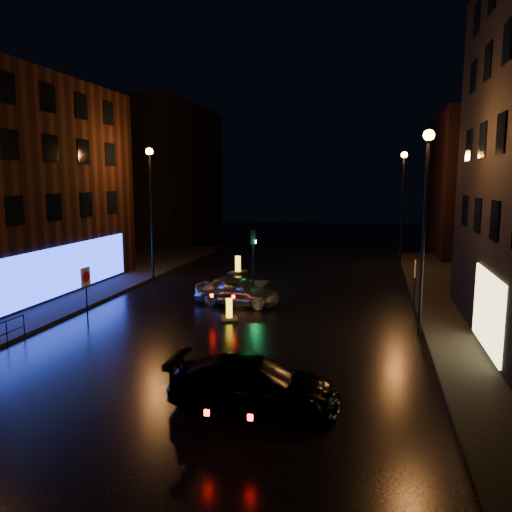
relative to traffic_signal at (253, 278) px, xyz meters
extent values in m
plane|color=black|center=(1.20, -14.00, -0.50)|extent=(120.00, 120.00, 0.00)
cube|color=black|center=(-12.80, -6.00, -0.43)|extent=(12.00, 44.00, 0.15)
cube|color=black|center=(-14.80, 21.00, 6.50)|extent=(8.00, 16.00, 14.00)
cube|color=black|center=(16.20, 18.00, 5.50)|extent=(8.00, 14.00, 12.00)
cylinder|color=black|center=(-6.60, 0.00, 3.50)|extent=(0.14, 0.14, 8.00)
cylinder|color=black|center=(-6.60, 0.00, 7.50)|extent=(0.20, 0.20, 0.25)
sphere|color=orange|center=(-6.60, 0.00, 7.65)|extent=(0.44, 0.44, 0.44)
cylinder|color=black|center=(9.00, -8.00, 3.50)|extent=(0.14, 0.14, 8.00)
cylinder|color=black|center=(9.00, -8.00, 7.50)|extent=(0.20, 0.20, 0.25)
sphere|color=orange|center=(9.00, -8.00, 7.65)|extent=(0.44, 0.44, 0.44)
cylinder|color=black|center=(9.00, 8.00, 3.50)|extent=(0.14, 0.14, 8.00)
cylinder|color=black|center=(9.00, 8.00, 7.50)|extent=(0.20, 0.20, 0.25)
sphere|color=orange|center=(9.00, 8.00, 7.65)|extent=(0.44, 0.44, 0.44)
cube|color=black|center=(0.00, 0.00, -0.44)|extent=(1.40, 2.40, 0.12)
cylinder|color=black|center=(0.00, 0.00, 0.90)|extent=(0.12, 0.12, 2.80)
cube|color=black|center=(0.00, 0.00, 2.50)|extent=(0.28, 0.22, 0.90)
cylinder|color=#0CFF59|center=(0.14, 0.00, 2.22)|extent=(0.05, 0.18, 0.18)
cylinder|color=black|center=(-6.80, -12.00, 0.00)|extent=(0.04, 0.04, 1.00)
imported|color=#9EA1A5|center=(0.26, -4.72, 0.24)|extent=(4.50, 2.20, 1.48)
imported|color=black|center=(3.83, -16.01, 0.21)|extent=(4.96, 2.21, 1.42)
cube|color=black|center=(0.63, -7.50, -0.45)|extent=(1.12, 1.33, 0.09)
cube|color=yellow|center=(0.63, -7.50, 0.02)|extent=(0.31, 0.26, 0.95)
cube|color=black|center=(0.63, -7.50, 0.02)|extent=(0.27, 0.12, 0.57)
cube|color=black|center=(-2.03, 3.91, -0.45)|extent=(1.23, 1.55, 0.11)
cube|color=yellow|center=(-2.03, 3.91, 0.12)|extent=(0.36, 0.28, 1.13)
cube|color=black|center=(-2.03, 3.91, 0.12)|extent=(0.33, 0.11, 0.68)
cylinder|color=black|center=(-5.50, -9.42, 0.72)|extent=(0.07, 0.07, 2.45)
cube|color=silver|center=(-5.50, -9.42, 1.61)|extent=(0.09, 0.61, 0.83)
cylinder|color=#B20C0C|center=(-5.47, -9.42, 1.61)|extent=(0.05, 0.49, 0.49)
cylinder|color=black|center=(9.10, -3.74, 0.71)|extent=(0.07, 0.07, 2.42)
cube|color=silver|center=(9.10, -3.74, 1.59)|extent=(0.14, 0.61, 0.82)
cylinder|color=#B20C0C|center=(9.07, -3.73, 1.59)|extent=(0.09, 0.48, 0.48)
camera|label=1|loc=(6.93, -29.06, 5.91)|focal=35.00mm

